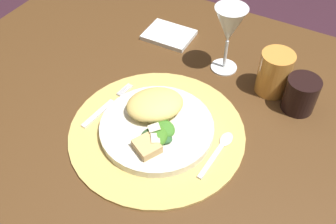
{
  "coord_description": "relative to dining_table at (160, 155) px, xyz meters",
  "views": [
    {
      "loc": [
        0.31,
        -0.52,
        1.41
      ],
      "look_at": [
        0.02,
        -0.0,
        0.78
      ],
      "focal_mm": 41.11,
      "sensor_mm": 36.0,
      "label": 1
    }
  ],
  "objects": [
    {
      "name": "dinner_plate",
      "position": [
        0.02,
        -0.05,
        0.17
      ],
      "size": [
        0.25,
        0.25,
        0.02
      ],
      "primitive_type": "cylinder",
      "color": "silver",
      "rests_on": "placemat"
    },
    {
      "name": "amber_tumbler",
      "position": [
        0.2,
        0.2,
        0.21
      ],
      "size": [
        0.08,
        0.08,
        0.11
      ],
      "primitive_type": "cylinder",
      "color": "#CC8638",
      "rests_on": "dining_table"
    },
    {
      "name": "placemat",
      "position": [
        0.02,
        -0.05,
        0.16
      ],
      "size": [
        0.39,
        0.39,
        0.01
      ],
      "primitive_type": "cylinder",
      "color": "tan",
      "rests_on": "dining_table"
    },
    {
      "name": "wine_glass",
      "position": [
        0.06,
        0.22,
        0.29
      ],
      "size": [
        0.08,
        0.08,
        0.18
      ],
      "color": "silver",
      "rests_on": "dining_table"
    },
    {
      "name": "fork",
      "position": [
        -0.12,
        -0.05,
        0.17
      ],
      "size": [
        0.03,
        0.17,
        0.0
      ],
      "color": "silver",
      "rests_on": "placemat"
    },
    {
      "name": "dark_tumbler",
      "position": [
        0.27,
        0.18,
        0.2
      ],
      "size": [
        0.08,
        0.08,
        0.08
      ],
      "primitive_type": "cylinder",
      "color": "black",
      "rests_on": "dining_table"
    },
    {
      "name": "napkin",
      "position": [
        -0.13,
        0.27,
        0.17
      ],
      "size": [
        0.13,
        0.11,
        0.01
      ],
      "primitive_type": "cube",
      "rotation": [
        0.0,
        0.0,
        0.02
      ],
      "color": "white",
      "rests_on": "dining_table"
    },
    {
      "name": "dining_table",
      "position": [
        0.0,
        0.0,
        0.0
      ],
      "size": [
        1.23,
        1.01,
        0.76
      ],
      "color": "#4D3118",
      "rests_on": "ground"
    },
    {
      "name": "salad_greens",
      "position": [
        0.04,
        -0.08,
        0.19
      ],
      "size": [
        0.07,
        0.09,
        0.03
      ],
      "color": "#3F7B22",
      "rests_on": "dinner_plate"
    },
    {
      "name": "pasta_serving",
      "position": [
        -0.0,
        -0.02,
        0.2
      ],
      "size": [
        0.16,
        0.16,
        0.04
      ],
      "primitive_type": "ellipsoid",
      "rotation": [
        0.0,
        0.0,
        3.94
      ],
      "color": "#E3C366",
      "rests_on": "dinner_plate"
    },
    {
      "name": "spoon",
      "position": [
        0.17,
        -0.03,
        0.17
      ],
      "size": [
        0.03,
        0.14,
        0.01
      ],
      "color": "silver",
      "rests_on": "placemat"
    },
    {
      "name": "bread_piece",
      "position": [
        0.04,
        -0.12,
        0.19
      ],
      "size": [
        0.07,
        0.06,
        0.02
      ],
      "primitive_type": "cube",
      "rotation": [
        0.0,
        0.0,
        5.81
      ],
      "color": "tan",
      "rests_on": "dinner_plate"
    }
  ]
}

